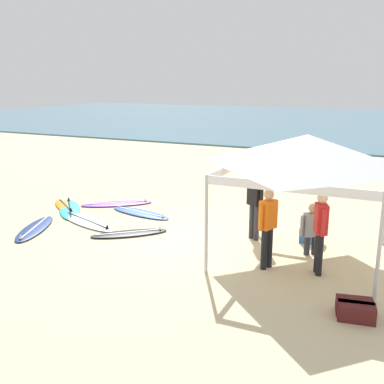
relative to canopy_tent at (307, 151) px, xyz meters
The scene contains 17 objects.
ground_plane 3.41m from the canopy_tent, behind, with size 80.00×80.00×0.00m, color beige.
sea 33.23m from the canopy_tent, 94.20° to the left, with size 80.00×36.00×0.10m, color teal.
canopy_tent is the anchor object (origin of this frame).
surfboard_white 6.37m from the canopy_tent, behind, with size 2.49×1.47×0.19m.
surfboard_purple 6.91m from the canopy_tent, 162.55° to the left, with size 2.15×1.81×0.19m.
surfboard_black 4.92m from the canopy_tent, behind, with size 1.84×1.69×0.19m.
surfboard_orange 7.89m from the canopy_tent, behind, with size 1.75×1.50×0.19m.
surfboard_blue 5.69m from the canopy_tent, 164.63° to the left, with size 2.19×0.98×0.19m.
surfboard_navy 7.27m from the canopy_tent, behind, with size 1.34×2.21×0.19m.
surfboard_cyan 7.57m from the canopy_tent, behind, with size 1.94×2.10×0.19m.
person_orange 1.76m from the canopy_tent, 120.86° to the right, with size 0.34×0.51×1.71m.
person_red 1.66m from the canopy_tent, 57.04° to the right, with size 0.33×0.52×1.71m.
person_black 2.05m from the canopy_tent, 152.12° to the left, with size 0.48×0.37×1.71m.
person_grey 1.76m from the canopy_tent, 56.79° to the left, with size 0.48×0.38×1.20m.
gear_bag_near_tent 3.56m from the canopy_tent, 59.64° to the right, with size 0.60×0.32×0.28m, color #4C1919.
gear_bag_by_pole 3.42m from the canopy_tent, 58.56° to the right, with size 0.60×0.32×0.28m, color #4C1919.
cooler_box 2.43m from the canopy_tent, 89.60° to the left, with size 0.50×0.36×0.39m.
Camera 1 is at (4.19, -9.71, 3.90)m, focal length 42.68 mm.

